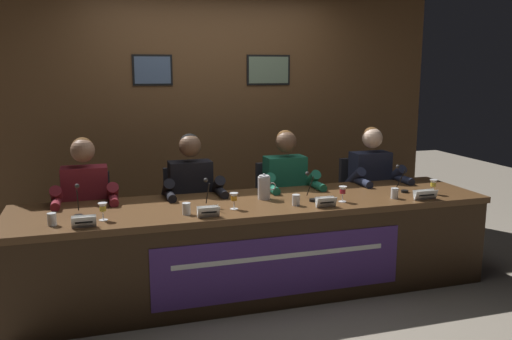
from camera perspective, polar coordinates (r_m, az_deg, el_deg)
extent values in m
plane|color=gray|center=(4.45, 0.00, -12.54)|extent=(12.00, 12.00, 0.00)
cube|color=brown|center=(5.64, -4.78, 6.06)|extent=(4.94, 0.12, 2.60)
cube|color=black|center=(5.45, -11.03, 10.46)|extent=(0.39, 0.02, 0.30)
cube|color=slate|center=(5.44, -11.01, 10.46)|extent=(0.35, 0.01, 0.26)
cube|color=black|center=(5.71, 1.33, 10.66)|extent=(0.48, 0.02, 0.31)
cube|color=slate|center=(5.70, 1.37, 10.66)|extent=(0.44, 0.01, 0.27)
cube|color=brown|center=(4.22, 0.00, -3.67)|extent=(3.74, 0.88, 0.05)
cube|color=#342112|center=(3.95, 1.82, -10.29)|extent=(3.68, 0.04, 0.68)
cube|color=#342112|center=(4.20, -24.86, -10.02)|extent=(0.08, 0.80, 0.68)
cube|color=#342112|center=(5.14, 19.89, -5.92)|extent=(0.08, 0.80, 0.68)
cube|color=#4C2D7A|center=(3.95, 2.79, -10.30)|extent=(1.90, 0.01, 0.46)
cube|color=white|center=(3.92, 2.82, -9.23)|extent=(1.62, 0.00, 0.04)
cylinder|color=black|center=(4.78, -17.27, -11.21)|extent=(0.44, 0.44, 0.02)
cylinder|color=black|center=(4.70, -17.42, -8.78)|extent=(0.05, 0.05, 0.41)
cube|color=#232328|center=(4.63, -17.57, -6.24)|extent=(0.44, 0.44, 0.03)
cube|color=#232328|center=(4.77, -17.73, -2.85)|extent=(0.40, 0.05, 0.44)
cylinder|color=black|center=(4.37, -18.75, -10.31)|extent=(0.10, 0.10, 0.46)
cylinder|color=black|center=(4.37, -16.09, -10.17)|extent=(0.10, 0.10, 0.46)
cylinder|color=black|center=(4.43, -18.93, -6.24)|extent=(0.13, 0.34, 0.13)
cylinder|color=black|center=(4.42, -16.33, -6.10)|extent=(0.13, 0.34, 0.13)
cube|color=maroon|center=(4.53, -17.79, -2.65)|extent=(0.36, 0.20, 0.48)
sphere|color=#8E664C|center=(4.44, -18.07, 2.01)|extent=(0.19, 0.19, 0.19)
sphere|color=#593819|center=(4.45, -18.08, 2.23)|extent=(0.17, 0.17, 0.17)
cylinder|color=maroon|center=(4.43, -20.53, -2.83)|extent=(0.09, 0.30, 0.25)
cylinder|color=maroon|center=(4.43, -15.10, -2.54)|extent=(0.09, 0.30, 0.25)
cylinder|color=maroon|center=(4.28, -20.64, -3.40)|extent=(0.07, 0.24, 0.07)
cylinder|color=maroon|center=(4.27, -15.01, -3.10)|extent=(0.07, 0.24, 0.07)
cube|color=white|center=(3.67, -17.95, -5.36)|extent=(0.16, 0.03, 0.08)
cube|color=white|center=(3.71, -17.95, -5.22)|extent=(0.16, 0.03, 0.08)
cube|color=black|center=(3.67, -17.95, -5.37)|extent=(0.11, 0.01, 0.01)
cylinder|color=white|center=(3.83, -16.03, -5.17)|extent=(0.06, 0.06, 0.00)
cylinder|color=white|center=(3.83, -16.05, -4.74)|extent=(0.01, 0.01, 0.05)
cone|color=white|center=(3.81, -16.10, -3.87)|extent=(0.06, 0.06, 0.06)
cylinder|color=yellow|center=(3.81, -16.09, -3.97)|extent=(0.04, 0.04, 0.04)
cylinder|color=silver|center=(3.81, -21.01, -4.95)|extent=(0.06, 0.06, 0.08)
cylinder|color=silver|center=(3.81, -20.99, -5.20)|extent=(0.05, 0.05, 0.05)
cylinder|color=black|center=(3.96, -18.48, -4.70)|extent=(0.06, 0.06, 0.02)
cylinder|color=black|center=(3.99, -18.55, -3.08)|extent=(0.01, 0.13, 0.18)
sphere|color=#2D2D2D|center=(4.03, -18.61, -1.63)|extent=(0.03, 0.03, 0.03)
cylinder|color=black|center=(4.84, -6.88, -10.49)|extent=(0.44, 0.44, 0.02)
cylinder|color=black|center=(4.76, -6.94, -8.09)|extent=(0.05, 0.05, 0.41)
cube|color=#232328|center=(4.70, -7.00, -5.57)|extent=(0.44, 0.44, 0.03)
cube|color=#232328|center=(4.83, -7.49, -2.25)|extent=(0.40, 0.05, 0.44)
cylinder|color=black|center=(4.42, -7.41, -9.57)|extent=(0.10, 0.10, 0.46)
cylinder|color=black|center=(4.46, -4.84, -9.35)|extent=(0.10, 0.10, 0.46)
cylinder|color=black|center=(4.47, -7.82, -5.56)|extent=(0.13, 0.34, 0.13)
cylinder|color=black|center=(4.51, -5.31, -5.38)|extent=(0.13, 0.34, 0.13)
cube|color=black|center=(4.59, -7.02, -2.02)|extent=(0.36, 0.20, 0.48)
sphere|color=brown|center=(4.51, -7.08, 2.58)|extent=(0.19, 0.19, 0.19)
sphere|color=black|center=(4.52, -7.12, 2.80)|extent=(0.17, 0.17, 0.17)
cylinder|color=black|center=(4.46, -9.45, -2.21)|extent=(0.09, 0.30, 0.25)
cylinder|color=black|center=(4.53, -4.19, -1.88)|extent=(0.09, 0.30, 0.25)
cylinder|color=black|center=(4.31, -9.16, -2.75)|extent=(0.07, 0.24, 0.07)
cylinder|color=black|center=(4.38, -3.71, -2.40)|extent=(0.07, 0.24, 0.07)
cube|color=white|center=(3.75, -5.07, -4.54)|extent=(0.16, 0.03, 0.08)
cube|color=white|center=(3.78, -5.18, -4.40)|extent=(0.16, 0.03, 0.08)
cube|color=black|center=(3.75, -5.06, -4.55)|extent=(0.11, 0.01, 0.01)
cylinder|color=white|center=(3.98, -2.37, -4.18)|extent=(0.06, 0.06, 0.00)
cylinder|color=white|center=(3.97, -2.37, -3.77)|extent=(0.01, 0.01, 0.05)
cone|color=white|center=(3.95, -2.38, -2.93)|extent=(0.06, 0.06, 0.06)
cylinder|color=orange|center=(3.95, -2.38, -3.02)|extent=(0.04, 0.04, 0.04)
cylinder|color=silver|center=(3.85, -7.45, -4.13)|extent=(0.06, 0.06, 0.08)
cylinder|color=silver|center=(3.86, -7.45, -4.37)|extent=(0.05, 0.05, 0.05)
cylinder|color=black|center=(3.97, -4.98, -4.13)|extent=(0.06, 0.06, 0.02)
cylinder|color=black|center=(4.00, -5.20, -2.52)|extent=(0.01, 0.13, 0.18)
sphere|color=#2D2D2D|center=(4.04, -5.41, -1.08)|extent=(0.03, 0.03, 0.03)
cylinder|color=black|center=(5.05, 2.90, -9.51)|extent=(0.44, 0.44, 0.02)
cylinder|color=black|center=(4.98, 2.92, -7.19)|extent=(0.05, 0.05, 0.41)
cube|color=#232328|center=(4.91, 2.94, -4.77)|extent=(0.44, 0.44, 0.03)
cube|color=#232328|center=(5.04, 2.19, -1.61)|extent=(0.40, 0.05, 0.44)
cylinder|color=black|center=(4.63, 3.24, -8.54)|extent=(0.10, 0.10, 0.46)
cylinder|color=black|center=(4.70, 5.55, -8.28)|extent=(0.10, 0.10, 0.46)
cylinder|color=black|center=(4.68, 2.64, -4.73)|extent=(0.13, 0.34, 0.13)
cylinder|color=black|center=(4.75, 4.92, -4.53)|extent=(0.13, 0.34, 0.13)
cube|color=#196047|center=(4.81, 3.10, -1.36)|extent=(0.36, 0.20, 0.48)
sphere|color=brown|center=(4.73, 3.23, 3.04)|extent=(0.19, 0.19, 0.19)
sphere|color=#593819|center=(4.74, 3.17, 3.24)|extent=(0.17, 0.17, 0.17)
cylinder|color=#196047|center=(4.65, 1.10, -1.53)|extent=(0.09, 0.30, 0.25)
cylinder|color=#196047|center=(4.79, 5.87, -1.21)|extent=(0.09, 0.30, 0.25)
cylinder|color=#196047|center=(4.50, 1.74, -2.03)|extent=(0.07, 0.24, 0.07)
cylinder|color=#196047|center=(4.65, 6.64, -1.68)|extent=(0.07, 0.24, 0.07)
cube|color=white|center=(4.04, 7.59, -3.47)|extent=(0.16, 0.03, 0.08)
cube|color=white|center=(4.07, 7.39, -3.36)|extent=(0.16, 0.03, 0.08)
cube|color=black|center=(4.04, 7.61, -3.48)|extent=(0.11, 0.01, 0.01)
cylinder|color=white|center=(4.24, 9.23, -3.35)|extent=(0.06, 0.06, 0.00)
cylinder|color=white|center=(4.24, 9.24, -2.96)|extent=(0.01, 0.01, 0.05)
cone|color=white|center=(4.22, 9.27, -2.17)|extent=(0.06, 0.06, 0.06)
cylinder|color=#B21E2D|center=(4.22, 9.27, -2.26)|extent=(0.04, 0.04, 0.04)
cylinder|color=silver|center=(4.08, 4.31, -3.22)|extent=(0.06, 0.06, 0.08)
cylinder|color=silver|center=(4.08, 4.30, -3.45)|extent=(0.05, 0.05, 0.05)
cylinder|color=black|center=(4.22, 6.12, -3.23)|extent=(0.06, 0.06, 0.02)
cylinder|color=black|center=(4.26, 5.82, -1.72)|extent=(0.01, 0.13, 0.18)
sphere|color=#2D2D2D|center=(4.29, 5.51, -0.38)|extent=(0.03, 0.03, 0.03)
cylinder|color=black|center=(5.39, 11.61, -8.39)|extent=(0.44, 0.44, 0.02)
cylinder|color=black|center=(5.32, 11.70, -6.20)|extent=(0.05, 0.05, 0.41)
cube|color=#232328|center=(5.26, 11.79, -3.94)|extent=(0.44, 0.44, 0.03)
cube|color=#232328|center=(5.38, 10.86, -1.01)|extent=(0.40, 0.05, 0.44)
cylinder|color=black|center=(4.98, 12.63, -7.38)|extent=(0.10, 0.10, 0.46)
cylinder|color=black|center=(5.08, 14.61, -7.11)|extent=(0.10, 0.10, 0.46)
cylinder|color=black|center=(5.03, 11.92, -3.86)|extent=(0.13, 0.34, 0.13)
cylinder|color=black|center=(5.13, 13.88, -3.66)|extent=(0.13, 0.34, 0.13)
cube|color=#1E2338|center=(5.17, 12.08, -0.74)|extent=(0.36, 0.20, 0.48)
sphere|color=beige|center=(5.09, 12.36, 3.35)|extent=(0.19, 0.19, 0.19)
sphere|color=#593819|center=(5.10, 12.28, 3.54)|extent=(0.17, 0.17, 0.17)
cylinder|color=#1E2338|center=(4.98, 10.54, -0.88)|extent=(0.09, 0.30, 0.25)
cylinder|color=#1E2338|center=(5.19, 14.65, -0.59)|extent=(0.09, 0.30, 0.25)
cylinder|color=#1E2338|center=(4.84, 11.41, -1.32)|extent=(0.07, 0.24, 0.07)
cylinder|color=#1E2338|center=(5.05, 15.60, -1.00)|extent=(0.07, 0.24, 0.07)
cube|color=white|center=(4.45, 17.78, -2.58)|extent=(0.20, 0.03, 0.08)
cube|color=white|center=(4.47, 17.53, -2.48)|extent=(0.20, 0.03, 0.08)
cube|color=black|center=(4.44, 17.80, -2.59)|extent=(0.14, 0.01, 0.01)
cylinder|color=white|center=(4.68, 18.39, -2.45)|extent=(0.06, 0.06, 0.00)
cylinder|color=white|center=(4.67, 18.41, -2.10)|extent=(0.01, 0.01, 0.05)
cone|color=white|center=(4.66, 18.46, -1.38)|extent=(0.06, 0.06, 0.06)
cylinder|color=yellow|center=(4.66, 18.45, -1.45)|extent=(0.04, 0.04, 0.04)
cylinder|color=silver|center=(4.43, 14.62, -2.42)|extent=(0.06, 0.06, 0.08)
cylinder|color=silver|center=(4.43, 14.61, -2.64)|extent=(0.05, 0.05, 0.05)
cylinder|color=black|center=(4.67, 15.64, -2.22)|extent=(0.06, 0.06, 0.02)
cylinder|color=black|center=(4.70, 15.28, -0.86)|extent=(0.01, 0.13, 0.18)
sphere|color=#2D2D2D|center=(4.74, 14.93, 0.35)|extent=(0.03, 0.03, 0.03)
cylinder|color=silver|center=(4.26, 0.86, -1.93)|extent=(0.10, 0.10, 0.18)
cylinder|color=silver|center=(4.24, 0.86, -0.67)|extent=(0.09, 0.08, 0.01)
sphere|color=silver|center=(4.24, 0.86, -0.48)|extent=(0.02, 0.02, 0.02)
torus|color=silver|center=(4.28, 1.73, -1.76)|extent=(0.07, 0.01, 0.07)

